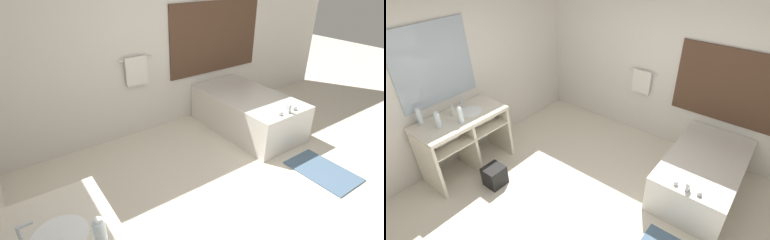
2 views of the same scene
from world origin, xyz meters
The scene contains 6 objects.
ground_plane centered at (0.00, 0.00, 0.00)m, with size 16.00×16.00×0.00m, color beige.
wall_back_with_blinds centered at (0.04, 2.23, 1.35)m, with size 7.40×0.13×2.70m.
sink_faucet centered at (-2.04, -0.11, 1.00)m, with size 0.09×0.04×0.18m.
bathtub centered at (1.11, 1.36, 0.31)m, with size 0.94×1.65×0.68m.
water_bottle_1 centered at (-1.69, -0.37, 1.03)m, with size 0.07×0.07×0.25m.
bath_mat centered at (1.12, -0.01, 0.01)m, with size 0.53×0.81×0.02m.
Camera 1 is at (-1.93, -1.55, 2.31)m, focal length 28.00 mm.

